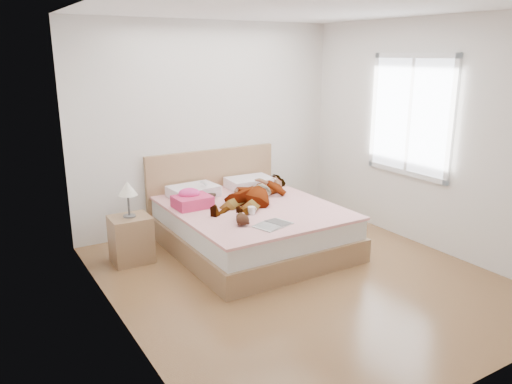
# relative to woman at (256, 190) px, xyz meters

# --- Properties ---
(ground) EXTENTS (4.00, 4.00, 0.00)m
(ground) POSITION_rel_woman_xyz_m (-0.19, -1.16, -0.62)
(ground) COLOR #55301A
(ground) RESTS_ON ground
(woman) EXTENTS (1.69, 1.47, 0.23)m
(woman) POSITION_rel_woman_xyz_m (0.00, 0.00, 0.00)
(woman) COLOR silver
(woman) RESTS_ON bed
(hair) EXTENTS (0.49, 0.58, 0.08)m
(hair) POSITION_rel_woman_xyz_m (-0.57, 0.45, -0.07)
(hair) COLOR black
(hair) RESTS_ON bed
(phone) EXTENTS (0.09, 0.10, 0.05)m
(phone) POSITION_rel_woman_xyz_m (-0.50, 0.40, 0.06)
(phone) COLOR silver
(phone) RESTS_ON bed
(room_shell) EXTENTS (4.00, 4.00, 4.00)m
(room_shell) POSITION_rel_woman_xyz_m (1.58, -0.86, 0.88)
(room_shell) COLOR white
(room_shell) RESTS_ON ground
(bed) EXTENTS (1.80, 2.08, 1.00)m
(bed) POSITION_rel_woman_xyz_m (-0.19, -0.12, -0.35)
(bed) COLOR brown
(bed) RESTS_ON ground
(towel) EXTENTS (0.42, 0.36, 0.21)m
(towel) POSITION_rel_woman_xyz_m (-0.79, 0.11, -0.03)
(towel) COLOR #D03873
(towel) RESTS_ON bed
(magazine) EXTENTS (0.43, 0.34, 0.02)m
(magazine) POSITION_rel_woman_xyz_m (-0.35, -0.90, -0.10)
(magazine) COLOR silver
(magazine) RESTS_ON bed
(coffee_mug) EXTENTS (0.11, 0.09, 0.09)m
(coffee_mug) POSITION_rel_woman_xyz_m (-0.35, -0.48, -0.07)
(coffee_mug) COLOR white
(coffee_mug) RESTS_ON bed
(plush_toy) EXTENTS (0.17, 0.22, 0.11)m
(plush_toy) POSITION_rel_woman_xyz_m (-0.61, -0.72, -0.05)
(plush_toy) COLOR black
(plush_toy) RESTS_ON bed
(nightstand) EXTENTS (0.43, 0.38, 0.90)m
(nightstand) POSITION_rel_woman_xyz_m (-1.52, 0.12, -0.32)
(nightstand) COLOR brown
(nightstand) RESTS_ON ground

